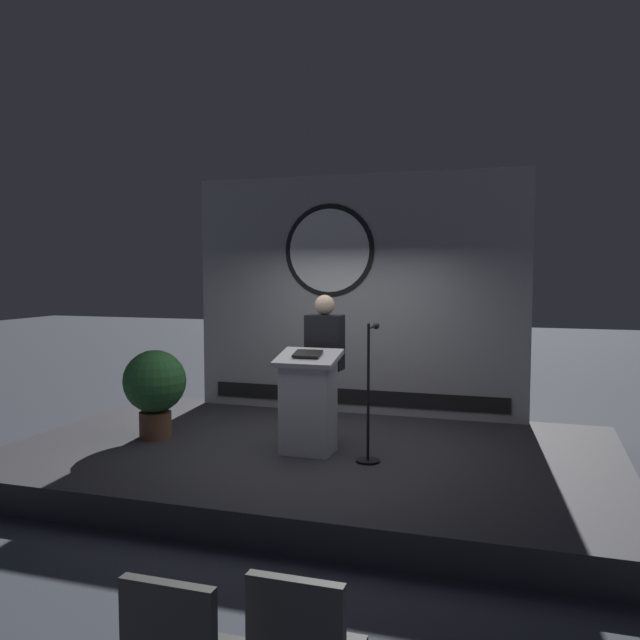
# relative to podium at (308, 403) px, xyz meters

# --- Properties ---
(ground_plane) EXTENTS (40.00, 40.00, 0.00)m
(ground_plane) POSITION_rel_podium_xyz_m (-0.03, 0.20, -0.82)
(ground_plane) COLOR #383D47
(stage_platform) EXTENTS (6.40, 4.00, 0.30)m
(stage_platform) POSITION_rel_podium_xyz_m (-0.03, 0.20, -0.67)
(stage_platform) COLOR #333338
(stage_platform) RESTS_ON ground
(banner_display) EXTENTS (4.45, 0.12, 3.15)m
(banner_display) POSITION_rel_podium_xyz_m (-0.05, 2.05, 1.05)
(banner_display) COLOR #9E9EA3
(banner_display) RESTS_ON stage_platform
(podium) EXTENTS (0.64, 0.50, 1.07)m
(podium) POSITION_rel_podium_xyz_m (0.00, 0.00, 0.00)
(podium) COLOR silver
(podium) RESTS_ON stage_platform
(speaker_person) EXTENTS (0.40, 0.26, 1.63)m
(speaker_person) POSITION_rel_podium_xyz_m (0.03, 0.48, 0.31)
(speaker_person) COLOR black
(speaker_person) RESTS_ON stage_platform
(microphone_stand) EXTENTS (0.24, 0.47, 1.38)m
(microphone_stand) POSITION_rel_podium_xyz_m (0.68, -0.11, -0.05)
(microphone_stand) COLOR black
(microphone_stand) RESTS_ON stage_platform
(potted_plant) EXTENTS (0.71, 0.71, 1.00)m
(potted_plant) POSITION_rel_podium_xyz_m (-1.85, 0.04, 0.08)
(potted_plant) COLOR brown
(potted_plant) RESTS_ON stage_platform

